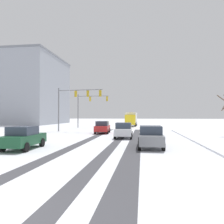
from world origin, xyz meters
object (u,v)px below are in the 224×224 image
at_px(car_white_second, 124,130).
at_px(car_dark_green_fourth, 24,138).
at_px(traffic_signal_near_left, 76,99).
at_px(box_truck_delivery, 131,119).
at_px(office_building_far_left_block, 13,91).
at_px(car_grey_third, 151,137).
at_px(traffic_signal_far_left, 89,104).
at_px(car_red_lead, 102,127).

height_order(car_white_second, car_dark_green_fourth, same).
relative_size(traffic_signal_near_left, box_truck_delivery, 0.92).
bearing_deg(office_building_far_left_block, box_truck_delivery, -15.36).
relative_size(traffic_signal_near_left, car_grey_third, 1.67).
xyz_separation_m(car_grey_third, office_building_far_left_block, (-37.15, 41.49, 8.60)).
bearing_deg(car_white_second, traffic_signal_far_left, 114.63).
bearing_deg(car_grey_third, office_building_far_left_block, 131.84).
bearing_deg(car_white_second, car_dark_green_fourth, -126.73).
bearing_deg(car_dark_green_fourth, office_building_far_left_block, 123.01).
distance_m(box_truck_delivery, office_building_far_left_block, 36.26).
bearing_deg(traffic_signal_near_left, traffic_signal_far_left, 93.47).
distance_m(traffic_signal_near_left, box_truck_delivery, 19.15).
relative_size(car_white_second, car_dark_green_fourth, 1.00).
bearing_deg(traffic_signal_far_left, car_red_lead, -68.23).
height_order(car_grey_third, office_building_far_left_block, office_building_far_left_block).
relative_size(traffic_signal_far_left, office_building_far_left_block, 0.24).
xyz_separation_m(car_grey_third, box_truck_delivery, (-2.99, 32.11, 0.82)).
height_order(traffic_signal_far_left, box_truck_delivery, traffic_signal_far_left).
bearing_deg(car_dark_green_fourth, traffic_signal_far_left, 94.05).
distance_m(traffic_signal_near_left, car_grey_third, 18.35).
xyz_separation_m(traffic_signal_far_left, car_white_second, (8.31, -18.12, -3.83)).
relative_size(car_grey_third, office_building_far_left_block, 0.15).
distance_m(car_dark_green_fourth, box_truck_delivery, 34.52).
distance_m(traffic_signal_far_left, car_dark_green_fourth, 27.06).
xyz_separation_m(traffic_signal_far_left, car_dark_green_fourth, (1.89, -26.72, -3.83)).
bearing_deg(car_white_second, car_grey_third, -69.16).
bearing_deg(car_red_lead, car_white_second, -59.43).
relative_size(box_truck_delivery, office_building_far_left_block, 0.28).
height_order(traffic_signal_near_left, box_truck_delivery, traffic_signal_near_left).
height_order(traffic_signal_far_left, office_building_far_left_block, office_building_far_left_block).
xyz_separation_m(car_red_lead, car_dark_green_fourth, (-3.11, -14.20, 0.00)).
relative_size(traffic_signal_near_left, car_red_lead, 1.64).
xyz_separation_m(box_truck_delivery, office_building_far_left_block, (-34.16, 9.38, 7.78)).
xyz_separation_m(car_red_lead, box_truck_delivery, (2.88, 19.78, 0.82)).
bearing_deg(box_truck_delivery, office_building_far_left_block, 164.64).
bearing_deg(car_red_lead, box_truck_delivery, 81.73).
bearing_deg(traffic_signal_near_left, car_red_lead, -28.24).
bearing_deg(car_dark_green_fourth, traffic_signal_near_left, 94.40).
xyz_separation_m(car_white_second, car_grey_third, (2.56, -6.73, 0.00)).
distance_m(car_red_lead, car_grey_third, 13.66).
xyz_separation_m(traffic_signal_far_left, office_building_far_left_block, (-26.28, 16.64, 4.77)).
distance_m(car_red_lead, box_truck_delivery, 20.01).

